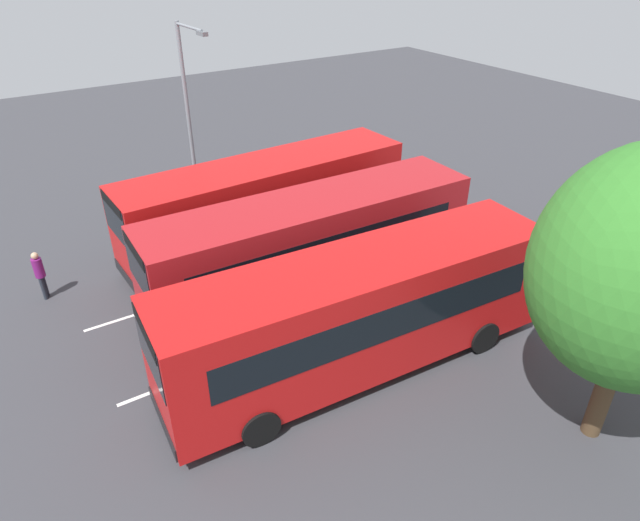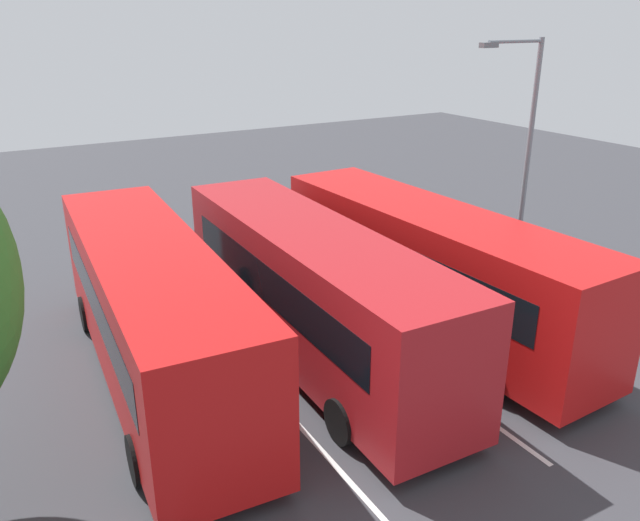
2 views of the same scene
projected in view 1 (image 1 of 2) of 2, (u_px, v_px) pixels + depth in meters
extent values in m
plane|color=#38383D|center=(301.00, 295.00, 18.51)|extent=(66.06, 66.06, 0.00)
cube|color=red|center=(267.00, 202.00, 20.37)|extent=(10.92, 2.84, 3.06)
cube|color=black|center=(116.00, 219.00, 17.32)|extent=(0.19, 2.19, 1.29)
cube|color=black|center=(283.00, 204.00, 19.33)|extent=(9.11, 0.38, 0.98)
cube|color=black|center=(250.00, 182.00, 21.04)|extent=(9.11, 0.38, 0.98)
cube|color=black|center=(112.00, 204.00, 17.04)|extent=(0.17, 1.99, 0.32)
cube|color=black|center=(127.00, 277.00, 18.40)|extent=(0.17, 2.28, 0.36)
cylinder|color=black|center=(196.00, 277.00, 18.56)|extent=(0.99, 0.31, 0.98)
cylinder|color=black|center=(170.00, 248.00, 20.22)|extent=(0.99, 0.31, 0.98)
cylinder|color=black|center=(359.00, 223.00, 21.95)|extent=(0.99, 0.31, 0.98)
cylinder|color=black|center=(325.00, 202.00, 23.62)|extent=(0.99, 0.31, 0.98)
cube|color=#AD191E|center=(312.00, 244.00, 17.68)|extent=(10.92, 2.82, 3.06)
cube|color=black|center=(139.00, 267.00, 14.87)|extent=(0.19, 2.19, 1.29)
cube|color=black|center=(332.00, 250.00, 16.60)|extent=(9.11, 0.37, 0.98)
cube|color=black|center=(293.00, 219.00, 18.38)|extent=(9.11, 0.37, 0.98)
cube|color=black|center=(135.00, 250.00, 14.59)|extent=(0.16, 1.99, 0.32)
cube|color=black|center=(150.00, 330.00, 15.95)|extent=(0.17, 2.28, 0.36)
cylinder|color=black|center=(229.00, 333.00, 15.98)|extent=(0.99, 0.31, 0.98)
cylinder|color=black|center=(200.00, 293.00, 17.72)|extent=(0.99, 0.31, 0.98)
cylinder|color=black|center=(416.00, 268.00, 19.06)|extent=(0.99, 0.31, 0.98)
cylinder|color=black|center=(376.00, 239.00, 20.79)|extent=(0.99, 0.31, 0.98)
cube|color=red|center=(360.00, 311.00, 14.56)|extent=(10.99, 3.23, 3.06)
cube|color=black|center=(151.00, 351.00, 11.91)|extent=(0.27, 2.19, 1.29)
cube|color=black|center=(387.00, 324.00, 13.47)|extent=(9.09, 0.71, 0.98)
cube|color=black|center=(337.00, 277.00, 15.28)|extent=(9.09, 0.71, 0.98)
cube|color=black|center=(146.00, 332.00, 11.63)|extent=(0.24, 1.99, 0.32)
cube|color=black|center=(164.00, 422.00, 13.00)|extent=(0.26, 2.28, 0.36)
cylinder|color=black|center=(260.00, 427.00, 12.95)|extent=(1.00, 0.35, 0.98)
cylinder|color=black|center=(224.00, 367.00, 14.72)|extent=(1.00, 0.35, 0.98)
cylinder|color=black|center=(483.00, 337.00, 15.83)|extent=(1.00, 0.35, 0.98)
cylinder|color=black|center=(431.00, 296.00, 17.60)|extent=(1.00, 0.35, 0.98)
cylinder|color=#232833|center=(45.00, 286.00, 18.23)|extent=(0.13, 0.13, 0.83)
cylinder|color=#232833|center=(43.00, 288.00, 18.09)|extent=(0.13, 0.13, 0.83)
cylinder|color=#721966|center=(38.00, 268.00, 17.78)|extent=(0.43, 0.43, 0.66)
sphere|color=tan|center=(35.00, 256.00, 17.55)|extent=(0.23, 0.23, 0.23)
cylinder|color=gray|center=(189.00, 124.00, 22.13)|extent=(0.16, 0.16, 7.65)
cylinder|color=gray|center=(189.00, 27.00, 19.46)|extent=(0.19, 2.14, 0.10)
cube|color=slate|center=(202.00, 33.00, 18.75)|extent=(0.22, 0.57, 0.14)
cylinder|color=#4C3823|center=(605.00, 388.00, 12.77)|extent=(0.44, 0.44, 2.80)
cube|color=silver|center=(274.00, 270.00, 19.82)|extent=(13.14, 0.28, 0.01)
cube|color=silver|center=(331.00, 322.00, 17.19)|extent=(13.14, 0.28, 0.01)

